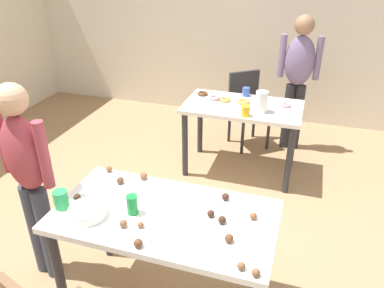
{
  "coord_description": "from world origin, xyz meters",
  "views": [
    {
      "loc": [
        0.8,
        -1.86,
        2.15
      ],
      "look_at": [
        0.07,
        0.41,
        0.9
      ],
      "focal_mm": 35.4,
      "sensor_mm": 36.0,
      "label": 1
    }
  ],
  "objects_px": {
    "chair_far_table": "(247,105)",
    "mixing_bowl": "(88,212)",
    "pitcher_far": "(262,102)",
    "person_girl_near": "(28,171)",
    "dining_table_near": "(165,227)",
    "dining_table_far": "(242,116)",
    "soda_can": "(132,205)",
    "person_adult_far": "(298,72)"
  },
  "relations": [
    {
      "from": "dining_table_near",
      "to": "soda_can",
      "type": "relative_size",
      "value": 10.79
    },
    {
      "from": "dining_table_near",
      "to": "mixing_bowl",
      "type": "xyz_separation_m",
      "value": [
        -0.41,
        -0.16,
        0.13
      ]
    },
    {
      "from": "person_girl_near",
      "to": "chair_far_table",
      "type": "bearing_deg",
      "value": 68.53
    },
    {
      "from": "person_girl_near",
      "to": "soda_can",
      "type": "bearing_deg",
      "value": -3.92
    },
    {
      "from": "person_girl_near",
      "to": "pitcher_far",
      "type": "height_order",
      "value": "person_girl_near"
    },
    {
      "from": "dining_table_far",
      "to": "mixing_bowl",
      "type": "height_order",
      "value": "mixing_bowl"
    },
    {
      "from": "dining_table_near",
      "to": "soda_can",
      "type": "height_order",
      "value": "soda_can"
    },
    {
      "from": "mixing_bowl",
      "to": "pitcher_far",
      "type": "distance_m",
      "value": 2.02
    },
    {
      "from": "dining_table_near",
      "to": "person_girl_near",
      "type": "distance_m",
      "value": 0.96
    },
    {
      "from": "dining_table_far",
      "to": "person_adult_far",
      "type": "height_order",
      "value": "person_adult_far"
    },
    {
      "from": "dining_table_near",
      "to": "chair_far_table",
      "type": "relative_size",
      "value": 1.51
    },
    {
      "from": "person_adult_far",
      "to": "soda_can",
      "type": "relative_size",
      "value": 12.55
    },
    {
      "from": "chair_far_table",
      "to": "dining_table_far",
      "type": "bearing_deg",
      "value": -84.55
    },
    {
      "from": "chair_far_table",
      "to": "person_girl_near",
      "type": "height_order",
      "value": "person_girl_near"
    },
    {
      "from": "person_girl_near",
      "to": "pitcher_far",
      "type": "bearing_deg",
      "value": 54.23
    },
    {
      "from": "chair_far_table",
      "to": "person_girl_near",
      "type": "relative_size",
      "value": 0.6
    },
    {
      "from": "dining_table_far",
      "to": "soda_can",
      "type": "xyz_separation_m",
      "value": [
        -0.29,
        -1.89,
        0.18
      ]
    },
    {
      "from": "pitcher_far",
      "to": "person_girl_near",
      "type": "bearing_deg",
      "value": -125.77
    },
    {
      "from": "dining_table_near",
      "to": "chair_far_table",
      "type": "xyz_separation_m",
      "value": [
        0.05,
        2.51,
        -0.15
      ]
    },
    {
      "from": "chair_far_table",
      "to": "mixing_bowl",
      "type": "height_order",
      "value": "chair_far_table"
    },
    {
      "from": "chair_far_table",
      "to": "person_adult_far",
      "type": "xyz_separation_m",
      "value": [
        0.53,
        0.05,
        0.42
      ]
    },
    {
      "from": "person_girl_near",
      "to": "soda_can",
      "type": "xyz_separation_m",
      "value": [
        0.76,
        -0.05,
        -0.06
      ]
    },
    {
      "from": "dining_table_far",
      "to": "mixing_bowl",
      "type": "bearing_deg",
      "value": -104.77
    },
    {
      "from": "chair_far_table",
      "to": "soda_can",
      "type": "distance_m",
      "value": 2.59
    },
    {
      "from": "chair_far_table",
      "to": "soda_can",
      "type": "relative_size",
      "value": 7.13
    },
    {
      "from": "dining_table_far",
      "to": "soda_can",
      "type": "relative_size",
      "value": 9.49
    },
    {
      "from": "pitcher_far",
      "to": "mixing_bowl",
      "type": "bearing_deg",
      "value": -110.95
    },
    {
      "from": "mixing_bowl",
      "to": "pitcher_far",
      "type": "relative_size",
      "value": 1.06
    },
    {
      "from": "dining_table_near",
      "to": "mixing_bowl",
      "type": "bearing_deg",
      "value": -159.32
    },
    {
      "from": "dining_table_far",
      "to": "chair_far_table",
      "type": "height_order",
      "value": "chair_far_table"
    },
    {
      "from": "person_adult_far",
      "to": "pitcher_far",
      "type": "relative_size",
      "value": 7.58
    },
    {
      "from": "chair_far_table",
      "to": "pitcher_far",
      "type": "relative_size",
      "value": 4.3
    },
    {
      "from": "dining_table_near",
      "to": "chair_far_table",
      "type": "bearing_deg",
      "value": 88.9
    },
    {
      "from": "dining_table_far",
      "to": "person_girl_near",
      "type": "relative_size",
      "value": 0.79
    },
    {
      "from": "dining_table_far",
      "to": "person_girl_near",
      "type": "xyz_separation_m",
      "value": [
        -1.05,
        -1.84,
        0.23
      ]
    },
    {
      "from": "person_adult_far",
      "to": "soda_can",
      "type": "height_order",
      "value": "person_adult_far"
    },
    {
      "from": "pitcher_far",
      "to": "chair_far_table",
      "type": "bearing_deg",
      "value": 108.37
    },
    {
      "from": "soda_can",
      "to": "pitcher_far",
      "type": "distance_m",
      "value": 1.85
    },
    {
      "from": "dining_table_near",
      "to": "chair_far_table",
      "type": "height_order",
      "value": "chair_far_table"
    },
    {
      "from": "dining_table_near",
      "to": "person_girl_near",
      "type": "relative_size",
      "value": 0.9
    },
    {
      "from": "person_adult_far",
      "to": "mixing_bowl",
      "type": "xyz_separation_m",
      "value": [
        -0.99,
        -2.72,
        -0.14
      ]
    },
    {
      "from": "dining_table_near",
      "to": "mixing_bowl",
      "type": "relative_size",
      "value": 6.14
    }
  ]
}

